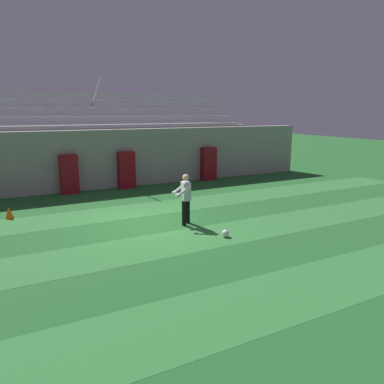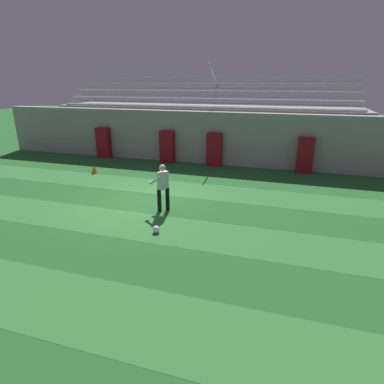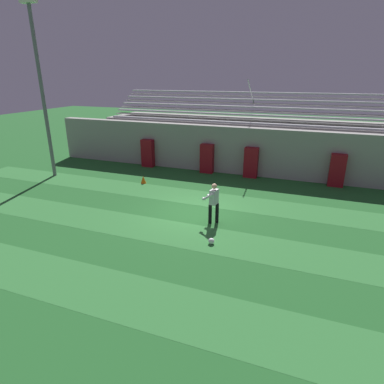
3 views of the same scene
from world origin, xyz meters
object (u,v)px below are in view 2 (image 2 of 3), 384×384
(padding_pillar_gate_right, at_px, (214,150))
(goalkeeper, at_px, (163,185))
(padding_pillar_far_left, at_px, (104,143))
(padding_pillar_far_right, at_px, (305,155))
(padding_pillar_gate_left, at_px, (167,147))
(soccer_ball, at_px, (156,229))
(traffic_cone, at_px, (94,169))

(padding_pillar_gate_right, height_order, goalkeeper, padding_pillar_gate_right)
(padding_pillar_far_left, relative_size, goalkeeper, 1.05)
(padding_pillar_far_right, bearing_deg, padding_pillar_far_left, 180.00)
(goalkeeper, bearing_deg, padding_pillar_far_left, 134.17)
(padding_pillar_gate_left, relative_size, padding_pillar_far_left, 1.00)
(goalkeeper, height_order, soccer_ball, goalkeeper)
(padding_pillar_gate_right, relative_size, soccer_ball, 7.98)
(padding_pillar_gate_left, height_order, goalkeeper, padding_pillar_gate_left)
(padding_pillar_far_left, relative_size, padding_pillar_far_right, 1.00)
(padding_pillar_gate_left, distance_m, padding_pillar_far_left, 4.03)
(padding_pillar_gate_left, relative_size, soccer_ball, 7.98)
(soccer_ball, height_order, traffic_cone, traffic_cone)
(soccer_ball, relative_size, traffic_cone, 0.52)
(padding_pillar_gate_left, xyz_separation_m, traffic_cone, (-2.63, -3.21, -0.67))
(goalkeeper, bearing_deg, soccer_ball, -74.79)
(padding_pillar_gate_left, distance_m, goalkeeper, 7.12)
(padding_pillar_gate_left, distance_m, padding_pillar_gate_right, 2.68)
(padding_pillar_gate_right, height_order, padding_pillar_far_left, same)
(soccer_ball, bearing_deg, padding_pillar_far_left, 129.68)
(padding_pillar_far_left, bearing_deg, traffic_cone, -66.50)
(padding_pillar_gate_right, bearing_deg, traffic_cone, -148.85)
(soccer_ball, bearing_deg, padding_pillar_far_right, 62.58)
(padding_pillar_gate_right, height_order, traffic_cone, padding_pillar_gate_right)
(traffic_cone, bearing_deg, padding_pillar_gate_right, 31.15)
(padding_pillar_far_left, distance_m, traffic_cone, 3.57)
(padding_pillar_far_right, xyz_separation_m, traffic_cone, (-9.91, -3.21, -0.67))
(padding_pillar_gate_left, height_order, padding_pillar_far_right, same)
(padding_pillar_far_left, xyz_separation_m, goalkeeper, (6.49, -6.68, 0.08))
(padding_pillar_gate_right, height_order, padding_pillar_far_right, same)
(padding_pillar_far_left, height_order, goalkeeper, padding_pillar_far_left)
(padding_pillar_gate_left, relative_size, traffic_cone, 4.18)
(padding_pillar_far_right, height_order, traffic_cone, padding_pillar_far_right)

